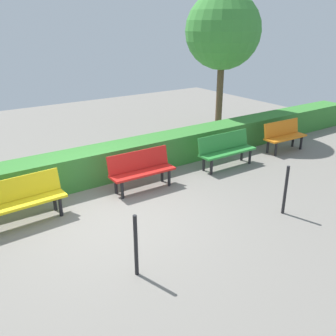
{
  "coord_description": "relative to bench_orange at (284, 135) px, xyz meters",
  "views": [
    {
      "loc": [
        2.65,
        5.79,
        3.52
      ],
      "look_at": [
        -1.58,
        -0.33,
        0.55
      ],
      "focal_mm": 39.21,
      "sensor_mm": 36.0,
      "label": 1
    }
  ],
  "objects": [
    {
      "name": "hedge_row",
      "position": [
        4.84,
        -1.08,
        -0.09
      ],
      "size": [
        17.79,
        0.78,
        0.77
      ],
      "primitive_type": "cube",
      "color": "#387F33",
      "rests_on": "ground_plane"
    },
    {
      "name": "bench_green",
      "position": [
        2.27,
        -0.01,
        0.01
      ],
      "size": [
        1.63,
        0.48,
        0.86
      ],
      "rotation": [
        0.0,
        0.0,
        -0.01
      ],
      "color": "#2D8C38",
      "rests_on": "ground_plane"
    },
    {
      "name": "ground_plane",
      "position": [
        5.94,
        0.72,
        -0.48
      ],
      "size": [
        21.79,
        21.79,
        0.0
      ],
      "primitive_type": "plane",
      "color": "gray"
    },
    {
      "name": "tree_near",
      "position": [
        0.2,
        -2.61,
        2.77
      ],
      "size": [
        2.39,
        2.39,
        4.46
      ],
      "color": "brown",
      "rests_on": "ground_plane"
    },
    {
      "name": "bench_yellow",
      "position": [
        7.4,
        -0.05,
        0.01
      ],
      "size": [
        1.66,
        0.54,
        0.86
      ],
      "rotation": [
        0.0,
        0.0,
        0.05
      ],
      "color": "yellow",
      "rests_on": "ground_plane"
    },
    {
      "name": "railing_post_mid",
      "position": [
        3.07,
        2.53,
        0.02
      ],
      "size": [
        0.06,
        0.06,
        1.0
      ],
      "primitive_type": "cylinder",
      "color": "black",
      "rests_on": "ground_plane"
    },
    {
      "name": "bench_red",
      "position": [
        4.77,
        -0.06,
        0.0
      ],
      "size": [
        1.51,
        0.49,
        0.86
      ],
      "rotation": [
        0.0,
        0.0,
        -0.02
      ],
      "color": "red",
      "rests_on": "ground_plane"
    },
    {
      "name": "bench_orange",
      "position": [
        0.0,
        0.0,
        0.0
      ],
      "size": [
        1.39,
        0.51,
        0.86
      ],
      "rotation": [
        0.0,
        0.0,
        -0.04
      ],
      "color": "orange",
      "rests_on": "ground_plane"
    },
    {
      "name": "railing_post_far",
      "position": [
        6.4,
        2.53,
        0.02
      ],
      "size": [
        0.06,
        0.06,
        1.0
      ],
      "primitive_type": "cylinder",
      "color": "black",
      "rests_on": "ground_plane"
    }
  ]
}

